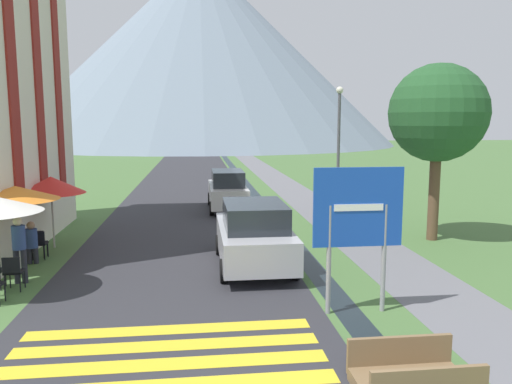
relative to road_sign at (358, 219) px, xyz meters
The scene contains 19 objects.
ground_plane 15.43m from the road_sign, 95.05° to the left, with size 160.00×160.00×0.00m, color #476B38.
road 25.61m from the road_sign, 98.67° to the left, with size 6.40×60.00×0.01m.
footpath 25.42m from the road_sign, 84.90° to the left, with size 2.20×60.00×0.01m.
drainage_channel 25.32m from the road_sign, 90.33° to the left, with size 0.60×60.00×0.00m.
crosswalk_marking 4.59m from the road_sign, 158.57° to the right, with size 5.44×2.54×0.01m.
mountain_distant 84.17m from the road_sign, 91.62° to the left, with size 68.33×68.33×33.20m.
road_sign is the anchor object (origin of this frame).
footbridge 3.63m from the road_sign, 92.65° to the right, with size 1.70×1.10×0.65m.
parked_car_near 4.15m from the road_sign, 115.87° to the left, with size 2.00×4.32×1.82m.
parked_car_far 12.95m from the road_sign, 98.53° to the left, with size 1.73×4.40×1.82m.
cafe_chair_far_left 9.60m from the road_sign, 146.96° to the left, with size 0.40×0.40×0.85m.
cafe_chair_far_right 9.49m from the road_sign, 147.41° to the left, with size 0.40×0.40×0.85m.
cafe_chair_near_left 8.10m from the road_sign, 163.70° to the left, with size 0.40×0.40×0.85m.
cafe_umbrella_middle_orange 8.94m from the road_sign, 154.24° to the left, with size 2.24×2.24×2.32m.
cafe_umbrella_rear_red 10.16m from the road_sign, 140.65° to the left, with size 2.11×2.11×2.29m.
person_standing_terrace 8.26m from the road_sign, 159.60° to the left, with size 0.32×0.32×1.68m.
person_seated_near 9.30m from the road_sign, 149.81° to the left, with size 0.32×0.32×1.22m.
streetlamp 9.96m from the road_sign, 76.36° to the left, with size 0.28×0.28×5.37m.
tree_by_path 7.99m from the road_sign, 52.49° to the left, with size 3.25×3.25×5.91m.
Camera 1 is at (-1.92, -5.01, 3.99)m, focal length 35.00 mm.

